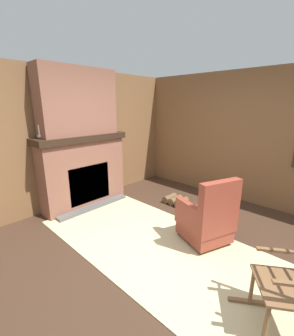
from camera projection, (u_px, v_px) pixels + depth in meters
ground_plane at (169, 248)px, 3.11m from camera, size 14.00×14.00×0.00m
wood_panel_wall_left at (74, 139)px, 4.33m from camera, size 0.06×5.27×2.57m
wood_panel_wall_back at (247, 138)px, 4.39m from camera, size 5.27×0.09×2.57m
fireplace_hearth at (84, 171)px, 4.32m from camera, size 0.65×1.72×1.38m
chimney_breast at (78, 102)px, 3.98m from camera, size 0.39×1.42×1.17m
area_rug at (157, 245)px, 3.17m from camera, size 3.66×1.73×0.01m
armchair at (207, 219)px, 3.16m from camera, size 0.81×0.80×1.00m
rocking_chair at (291, 289)px, 1.89m from camera, size 0.91×0.82×1.22m
firewood_stack at (176, 200)px, 4.51m from camera, size 0.44×0.32×0.14m
oil_lamp_vase at (40, 134)px, 3.66m from camera, size 0.09×0.09×0.22m
storage_case at (89, 130)px, 4.31m from camera, size 0.14×0.26×0.14m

